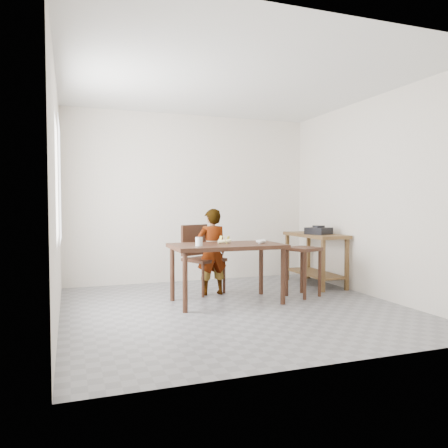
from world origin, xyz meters
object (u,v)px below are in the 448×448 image
object	(u,v)px
child	(212,252)
dining_chair	(204,259)
dining_table	(227,273)
stool	(303,272)
prep_counter	(315,259)

from	to	relation	value
child	dining_chair	world-z (taller)	child
dining_table	dining_chair	bearing A→B (deg)	98.15
child	stool	world-z (taller)	child
dining_table	prep_counter	size ratio (longest dim) A/B	1.17
child	dining_chair	size ratio (longest dim) A/B	1.24
prep_counter	stool	bearing A→B (deg)	-131.36
child	dining_chair	distance (m)	0.19
child	prep_counter	bearing A→B (deg)	-176.47
stool	dining_chair	bearing A→B (deg)	151.60
dining_chair	dining_table	bearing A→B (deg)	-106.41
dining_table	prep_counter	bearing A→B (deg)	22.15
dining_table	prep_counter	distance (m)	1.86
dining_table	child	world-z (taller)	child
child	stool	bearing A→B (deg)	153.40
child	stool	distance (m)	1.28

